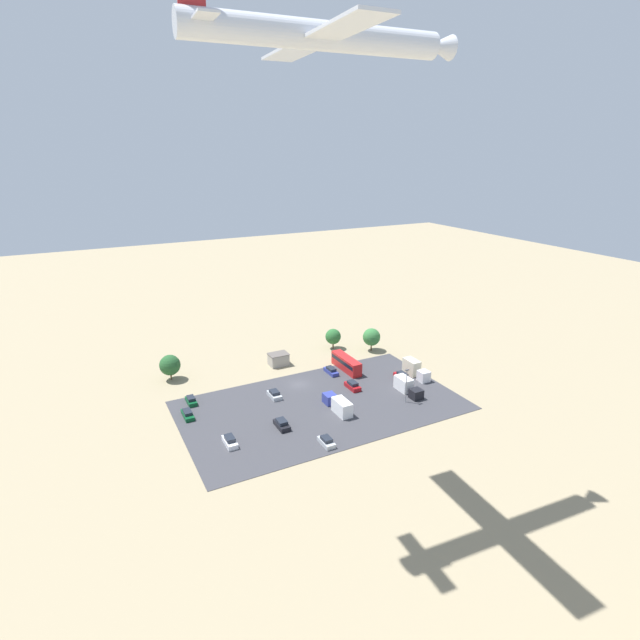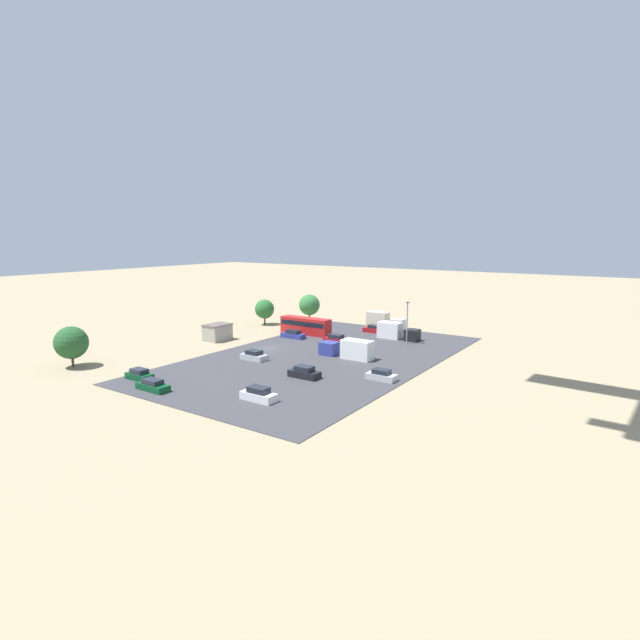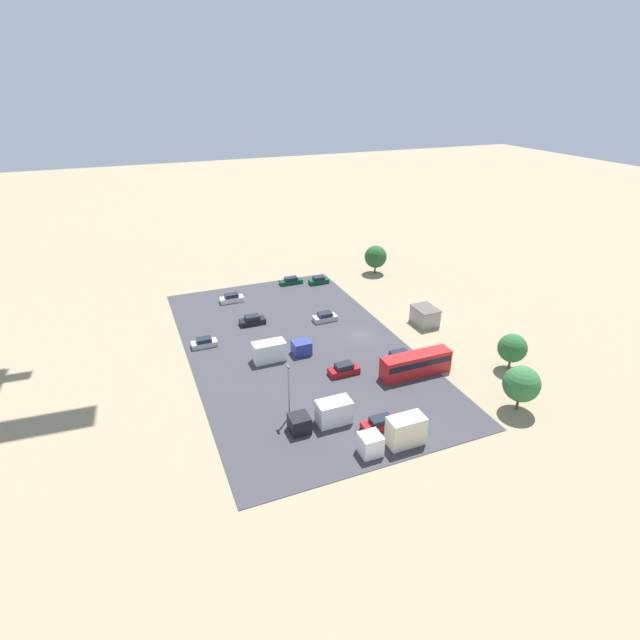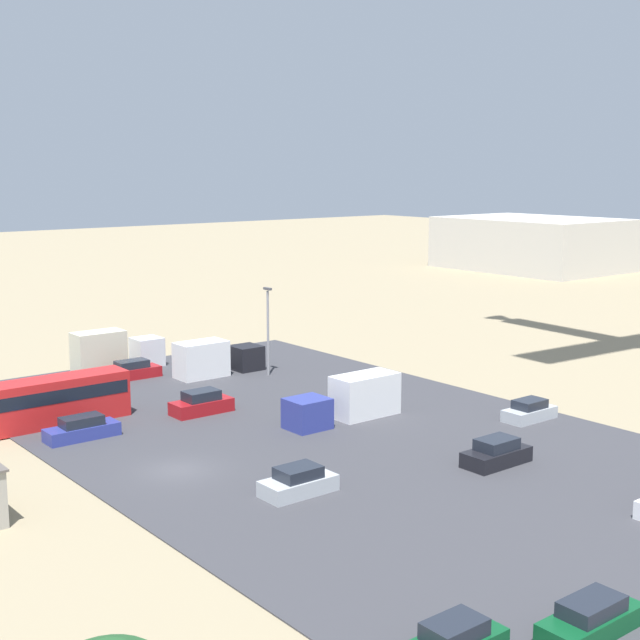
% 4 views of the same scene
% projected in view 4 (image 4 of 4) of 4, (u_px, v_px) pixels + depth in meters
% --- Properties ---
extents(ground_plane, '(400.00, 400.00, 0.00)m').
position_uv_depth(ground_plane, '(178.00, 471.00, 51.81)').
color(ground_plane, gray).
extents(parking_lot_surface, '(57.39, 33.01, 0.08)m').
position_uv_depth(parking_lot_surface, '(326.00, 436.00, 58.56)').
color(parking_lot_surface, '#38383D').
rests_on(parking_lot_surface, ground).
extents(bus, '(2.52, 10.48, 3.24)m').
position_uv_depth(bus, '(52.00, 400.00, 60.74)').
color(bus, red).
rests_on(bus, ground).
extents(parked_car_0, '(1.96, 4.35, 1.60)m').
position_uv_depth(parked_car_0, '(496.00, 453.00, 52.70)').
color(parked_car_0, black).
rests_on(parked_car_0, ground).
extents(parked_car_1, '(1.82, 4.02, 1.45)m').
position_uv_depth(parked_car_1, '(529.00, 411.00, 62.03)').
color(parked_car_1, '#ADB2B7').
rests_on(parked_car_1, ground).
extents(parked_car_2, '(2.00, 4.15, 1.52)m').
position_uv_depth(parked_car_2, '(298.00, 482.00, 47.99)').
color(parked_car_2, '#ADB2B7').
rests_on(parked_car_2, ground).
extents(parked_car_4, '(1.76, 4.65, 1.42)m').
position_uv_depth(parked_car_4, '(591.00, 619.00, 33.54)').
color(parked_car_4, '#0C4723').
rests_on(parked_car_4, ground).
extents(parked_car_5, '(1.94, 4.41, 1.66)m').
position_uv_depth(parked_car_5, '(202.00, 404.00, 63.70)').
color(parked_car_5, maroon).
rests_on(parked_car_5, ground).
extents(parked_car_6, '(1.81, 4.68, 1.52)m').
position_uv_depth(parked_car_6, '(132.00, 371.00, 74.24)').
color(parked_car_6, maroon).
rests_on(parked_car_6, ground).
extents(parked_car_7, '(1.73, 4.75, 1.50)m').
position_uv_depth(parked_car_7, '(82.00, 429.00, 57.73)').
color(parked_car_7, navy).
rests_on(parked_car_7, ground).
extents(parked_truck_0, '(2.33, 7.91, 3.59)m').
position_uv_depth(parked_truck_0, '(113.00, 352.00, 76.82)').
color(parked_truck_0, silver).
rests_on(parked_truck_0, ground).
extents(parked_truck_1, '(2.43, 7.83, 3.01)m').
position_uv_depth(parked_truck_1, '(214.00, 359.00, 75.34)').
color(parked_truck_1, black).
rests_on(parked_truck_1, ground).
extents(parked_truck_2, '(2.38, 8.91, 2.98)m').
position_uv_depth(parked_truck_2, '(349.00, 400.00, 62.08)').
color(parked_truck_2, navy).
rests_on(parked_truck_2, ground).
extents(light_pole_lot_centre, '(0.90, 0.28, 7.50)m').
position_uv_depth(light_pole_lot_centre, '(268.00, 327.00, 74.70)').
color(light_pole_lot_centre, gray).
rests_on(light_pole_lot_centre, ground).
extents(horizon_terminal_block, '(28.75, 21.41, 8.82)m').
position_uv_depth(horizon_terminal_block, '(532.00, 244.00, 153.98)').
color(horizon_terminal_block, beige).
rests_on(horizon_terminal_block, ground).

